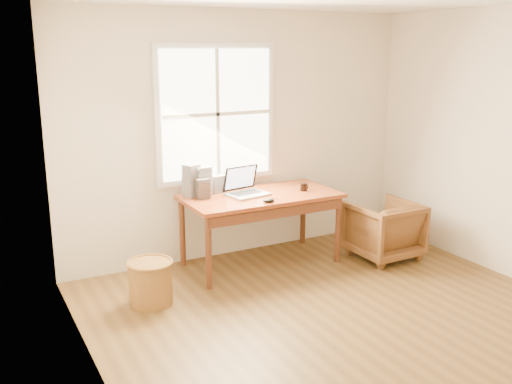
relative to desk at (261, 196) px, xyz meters
The scene contains 11 objects.
room_shell 1.74m from the desk, 90.77° to the right, with size 4.04×4.54×2.64m.
desk is the anchor object (origin of this frame).
armchair 1.40m from the desk, 20.18° to the right, with size 0.66×0.68×0.62m, color brown.
wicker_stool 1.48m from the desk, 163.34° to the right, with size 0.38×0.38×0.38m, color brown.
laptop 0.21m from the desk, behind, with size 0.36×0.38×0.27m, color #A2A4A9, non-canonical shape.
mouse 0.33m from the desk, 105.39° to the right, with size 0.12×0.07×0.04m, color black.
coffee_mug 0.48m from the desk, ahead, with size 0.07×0.07×0.08m, color black.
cd_stack_a 0.61m from the desk, 155.52° to the left, with size 0.15×0.13×0.30m, color silver.
cd_stack_b 0.61m from the desk, 166.52° to the left, with size 0.13×0.11×0.20m, color #222327.
cd_stack_c 0.73m from the desk, 158.32° to the left, with size 0.15×0.13×0.33m, color #A6A8B4.
cd_stack_d 0.48m from the desk, 139.57° to the left, with size 0.14×0.12×0.18m, color silver.
Camera 1 is at (-2.71, -3.17, 2.21)m, focal length 40.00 mm.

